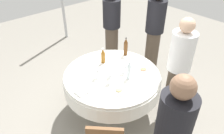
% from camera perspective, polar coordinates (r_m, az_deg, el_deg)
% --- Properties ---
extents(ground_plane, '(10.00, 10.00, 0.00)m').
position_cam_1_polar(ground_plane, '(3.67, 0.00, -11.16)').
color(ground_plane, gray).
extents(dining_table, '(1.46, 1.46, 0.74)m').
position_cam_1_polar(dining_table, '(3.27, 0.00, -3.89)').
color(dining_table, white).
rests_on(dining_table, ground_plane).
extents(bottle_brown_front, '(0.06, 0.06, 0.32)m').
position_cam_1_polar(bottle_brown_front, '(3.57, 3.66, 5.33)').
color(bottle_brown_front, '#593314').
rests_on(bottle_brown_front, dining_table).
extents(bottle_clear_far, '(0.06, 0.06, 0.30)m').
position_cam_1_polar(bottle_clear_far, '(3.03, 4.54, -0.81)').
color(bottle_clear_far, silver).
rests_on(bottle_clear_far, dining_table).
extents(bottle_amber_left, '(0.07, 0.07, 0.26)m').
position_cam_1_polar(bottle_amber_left, '(3.37, -2.38, 2.93)').
color(bottle_amber_left, '#8C5619').
rests_on(bottle_amber_left, dining_table).
extents(wine_glass_west, '(0.07, 0.07, 0.15)m').
position_cam_1_polar(wine_glass_west, '(3.31, 3.61, 1.91)').
color(wine_glass_west, white).
rests_on(wine_glass_west, dining_table).
extents(wine_glass_outer, '(0.07, 0.07, 0.15)m').
position_cam_1_polar(wine_glass_outer, '(3.15, 3.21, 0.13)').
color(wine_glass_outer, white).
rests_on(wine_glass_outer, dining_table).
extents(wine_glass_mid, '(0.06, 0.06, 0.15)m').
position_cam_1_polar(wine_glass_mid, '(3.05, -4.18, -1.33)').
color(wine_glass_mid, white).
rests_on(wine_glass_mid, dining_table).
extents(wine_glass_rear, '(0.06, 0.06, 0.15)m').
position_cam_1_polar(wine_glass_rear, '(2.95, -0.59, -2.56)').
color(wine_glass_rear, white).
rests_on(wine_glass_rear, dining_table).
extents(wine_glass_near, '(0.06, 0.06, 0.15)m').
position_cam_1_polar(wine_glass_near, '(3.06, -0.39, -0.95)').
color(wine_glass_near, white).
rests_on(wine_glass_near, dining_table).
extents(plate_near, '(0.22, 0.22, 0.04)m').
position_cam_1_polar(plate_near, '(2.87, 1.90, -6.27)').
color(plate_near, white).
rests_on(plate_near, dining_table).
extents(plate_east, '(0.22, 0.22, 0.04)m').
position_cam_1_polar(plate_east, '(3.27, 8.30, -0.80)').
color(plate_east, white).
rests_on(plate_east, dining_table).
extents(plate_south, '(0.24, 0.24, 0.02)m').
position_cam_1_polar(plate_south, '(3.31, -7.50, -0.38)').
color(plate_south, white).
rests_on(plate_south, dining_table).
extents(knife_far, '(0.14, 0.14, 0.00)m').
position_cam_1_polar(knife_far, '(3.58, 0.56, 2.77)').
color(knife_far, silver).
rests_on(knife_far, dining_table).
extents(folded_napkin, '(0.16, 0.16, 0.02)m').
position_cam_1_polar(folded_napkin, '(2.88, -8.14, -6.55)').
color(folded_napkin, white).
rests_on(folded_napkin, dining_table).
extents(person_far, '(0.34, 0.34, 1.61)m').
position_cam_1_polar(person_far, '(3.27, 17.20, -0.22)').
color(person_far, '#4C3F33').
rests_on(person_far, ground_plane).
extents(person_left, '(0.34, 0.34, 1.62)m').
position_cam_1_polar(person_left, '(4.29, -0.08, 10.10)').
color(person_left, '#4C3F33').
rests_on(person_left, ground_plane).
extents(person_west, '(0.34, 0.34, 1.71)m').
position_cam_1_polar(person_west, '(4.11, 11.13, 9.07)').
color(person_west, '#4C3F33').
rests_on(person_west, ground_plane).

